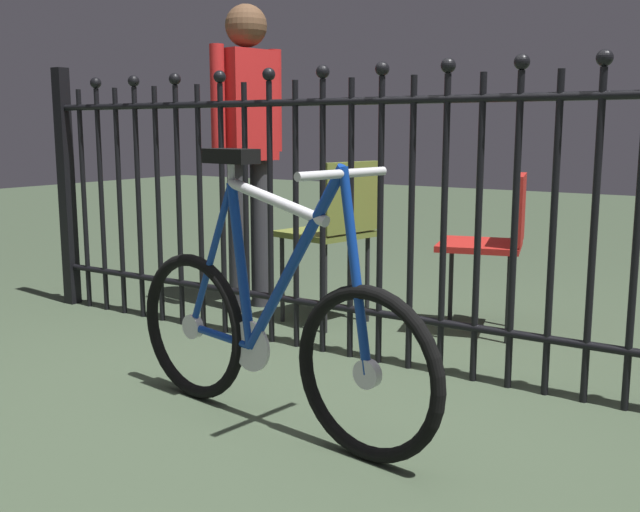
% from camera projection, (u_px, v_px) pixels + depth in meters
% --- Properties ---
extents(ground_plane, '(20.00, 20.00, 0.00)m').
position_uv_depth(ground_plane, '(287.00, 420.00, 2.61)').
color(ground_plane, '#3B4A35').
extents(iron_fence, '(4.24, 0.07, 1.34)m').
position_uv_depth(iron_fence, '(375.00, 208.00, 3.15)').
color(iron_fence, black).
rests_on(iron_fence, ground).
extents(bicycle, '(1.37, 0.40, 0.94)m').
position_uv_depth(bicycle, '(270.00, 332.00, 2.51)').
color(bicycle, black).
rests_on(bicycle, ground).
extents(chair_red, '(0.48, 0.48, 0.79)m').
position_uv_depth(chair_red, '(496.00, 236.00, 3.63)').
color(chair_red, black).
rests_on(chair_red, ground).
extents(chair_olive, '(0.47, 0.47, 0.85)m').
position_uv_depth(chair_olive, '(335.00, 224.00, 3.80)').
color(chair_olive, black).
rests_on(chair_olive, ground).
extents(person_visitor, '(0.24, 0.47, 1.66)m').
position_uv_depth(person_visitor, '(248.00, 130.00, 4.07)').
color(person_visitor, '#2D2D33').
rests_on(person_visitor, ground).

